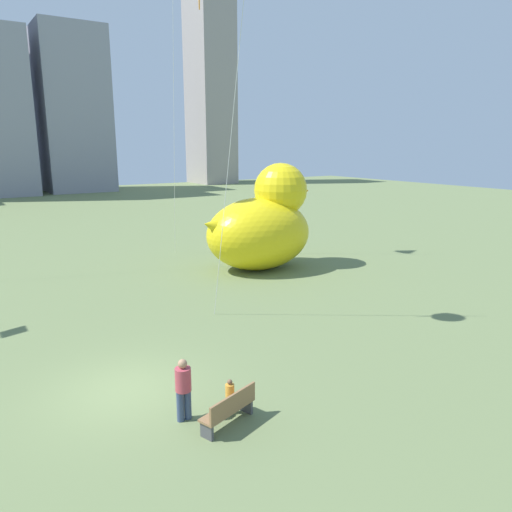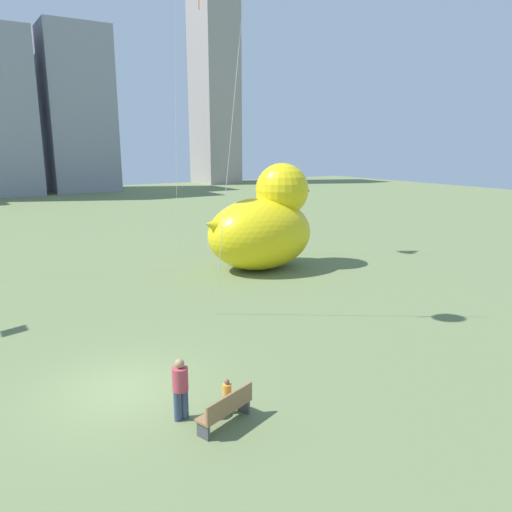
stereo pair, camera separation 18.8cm
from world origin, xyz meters
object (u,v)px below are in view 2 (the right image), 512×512
Objects in this scene: park_bench at (227,408)px; person_adult at (180,386)px; person_child at (227,395)px; giant_inflatable_duck at (264,225)px.

person_adult is at bearing 133.36° from park_bench.
person_child is at bearing -18.74° from person_adult.
park_bench is at bearing -46.64° from person_adult.
person_adult is 1.24m from person_child.
person_child reaches higher than park_bench.
park_bench is 15.94m from giant_inflatable_duck.
park_bench is 0.58m from person_child.
giant_inflatable_duck is (10.28, 11.81, 1.57)m from person_adult.
person_adult is 0.23× the size of giant_inflatable_duck.
person_adult is at bearing 161.26° from person_child.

